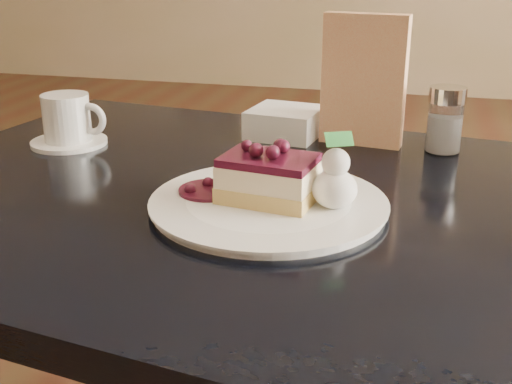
% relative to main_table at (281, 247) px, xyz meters
% --- Properties ---
extents(main_table, '(1.39, 1.03, 0.80)m').
position_rel_main_table_xyz_m(main_table, '(0.00, 0.00, 0.00)').
color(main_table, black).
rests_on(main_table, ground).
extents(dessert_plate, '(0.32, 0.32, 0.01)m').
position_rel_main_table_xyz_m(dessert_plate, '(-0.01, -0.05, 0.09)').
color(dessert_plate, white).
rests_on(dessert_plate, main_table).
extents(cheesecake_slice, '(0.14, 0.11, 0.06)m').
position_rel_main_table_xyz_m(cheesecake_slice, '(-0.01, -0.05, 0.13)').
color(cheesecake_slice, '#ECCF75').
rests_on(cheesecake_slice, dessert_plate).
extents(whipped_cream, '(0.06, 0.06, 0.05)m').
position_rel_main_table_xyz_m(whipped_cream, '(0.08, -0.06, 0.12)').
color(whipped_cream, white).
rests_on(whipped_cream, dessert_plate).
extents(berry_sauce, '(0.09, 0.09, 0.01)m').
position_rel_main_table_xyz_m(berry_sauce, '(-0.10, -0.05, 0.10)').
color(berry_sauce, black).
rests_on(berry_sauce, dessert_plate).
extents(coffee_set, '(0.15, 0.14, 0.09)m').
position_rel_main_table_xyz_m(coffee_set, '(-0.44, 0.16, 0.13)').
color(coffee_set, white).
rests_on(coffee_set, main_table).
extents(menu_card, '(0.15, 0.05, 0.24)m').
position_rel_main_table_xyz_m(menu_card, '(0.08, 0.30, 0.20)').
color(menu_card, beige).
rests_on(menu_card, main_table).
extents(sugar_shaker, '(0.06, 0.06, 0.12)m').
position_rel_main_table_xyz_m(sugar_shaker, '(0.23, 0.28, 0.14)').
color(sugar_shaker, white).
rests_on(sugar_shaker, main_table).
extents(napkin_stack, '(0.15, 0.15, 0.05)m').
position_rel_main_table_xyz_m(napkin_stack, '(-0.06, 0.32, 0.11)').
color(napkin_stack, white).
rests_on(napkin_stack, main_table).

